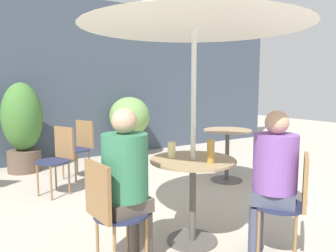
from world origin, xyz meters
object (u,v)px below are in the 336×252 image
object	(u,v)px
bistro_chair_3	(59,154)
potted_plant_0	(22,125)
seated_person_1	(273,172)
seated_person_0	(127,175)
bistro_chair_0	(110,206)
umbrella	(194,11)
bistro_chair_1	(291,197)
beer_glass_0	(211,151)
cafe_table_near	(193,181)
bistro_chair_4	(80,144)
potted_plant_1	(130,120)
beer_glass_1	(172,150)
cafe_table_far	(227,145)

from	to	relation	value
bistro_chair_3	potted_plant_0	bearing A→B (deg)	164.71
potted_plant_0	seated_person_1	bearing A→B (deg)	-72.94
seated_person_0	seated_person_1	distance (m)	1.16
seated_person_0	bistro_chair_3	bearing A→B (deg)	-5.90
bistro_chair_0	umbrella	world-z (taller)	umbrella
bistro_chair_1	beer_glass_0	xyz separation A→B (m)	(-0.44, 0.47, 0.33)
cafe_table_near	seated_person_0	bearing A→B (deg)	-174.85
umbrella	bistro_chair_0	bearing A→B (deg)	-174.85
bistro_chair_4	potted_plant_1	size ratio (longest dim) A/B	0.74
seated_person_0	beer_glass_0	distance (m)	0.73
bistro_chair_1	beer_glass_1	size ratio (longest dim) A/B	6.06
seated_person_1	umbrella	distance (m)	1.46
cafe_table_near	seated_person_1	xyz separation A→B (m)	(0.39, -0.55, 0.16)
cafe_table_near	bistro_chair_0	xyz separation A→B (m)	(-0.81, -0.07, -0.03)
bistro_chair_0	bistro_chair_3	world-z (taller)	same
beer_glass_0	beer_glass_1	xyz separation A→B (m)	(-0.16, 0.35, -0.03)
seated_person_0	bistro_chair_0	bearing A→B (deg)	90.00
cafe_table_near	seated_person_1	distance (m)	0.69
potted_plant_1	seated_person_1	bearing A→B (deg)	-100.41
bistro_chair_4	potted_plant_0	world-z (taller)	potted_plant_0
cafe_table_near	bistro_chair_3	bearing A→B (deg)	107.91
seated_person_1	beer_glass_0	distance (m)	0.52
seated_person_1	bistro_chair_1	bearing A→B (deg)	90.00
bistro_chair_1	bistro_chair_4	size ratio (longest dim) A/B	1.00
seated_person_1	bistro_chair_3	bearing A→B (deg)	-103.07
seated_person_0	bistro_chair_1	bearing A→B (deg)	-123.25
bistro_chair_4	beer_glass_1	bearing A→B (deg)	-22.71
bistro_chair_4	cafe_table_near	bearing A→B (deg)	-20.10
seated_person_1	beer_glass_1	xyz separation A→B (m)	(-0.51, 0.70, 0.12)
beer_glass_1	umbrella	xyz separation A→B (m)	(0.12, -0.16, 1.18)
bistro_chair_1	potted_plant_1	world-z (taller)	potted_plant_1
cafe_table_far	beer_glass_0	bearing A→B (deg)	-137.21
bistro_chair_1	beer_glass_0	distance (m)	0.73
bistro_chair_4	potted_plant_1	bearing A→B (deg)	102.15
beer_glass_0	cafe_table_near	bearing A→B (deg)	100.34
cafe_table_far	potted_plant_0	size ratio (longest dim) A/B	0.52
bistro_chair_0	potted_plant_1	size ratio (longest dim) A/B	0.74
potted_plant_0	cafe_table_near	bearing A→B (deg)	-76.34
bistro_chair_1	potted_plant_0	xyz separation A→B (m)	(-1.30, 4.07, 0.24)
cafe_table_near	bistro_chair_4	bearing A→B (deg)	93.71
cafe_table_far	umbrella	bearing A→B (deg)	-141.99
bistro_chair_0	seated_person_1	distance (m)	1.30
bistro_chair_4	seated_person_0	size ratio (longest dim) A/B	0.70
seated_person_1	beer_glass_0	xyz separation A→B (m)	(-0.35, 0.35, 0.14)
potted_plant_1	umbrella	size ratio (longest dim) A/B	0.54
umbrella	beer_glass_0	bearing A→B (deg)	-79.66
bistro_chair_3	bistro_chair_4	bearing A→B (deg)	117.99
seated_person_1	umbrella	xyz separation A→B (m)	(-0.39, 0.55, 1.30)
seated_person_0	potted_plant_1	world-z (taller)	seated_person_0
beer_glass_0	seated_person_1	bearing A→B (deg)	-45.29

